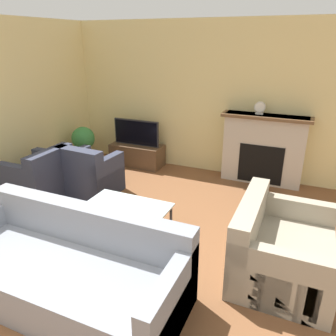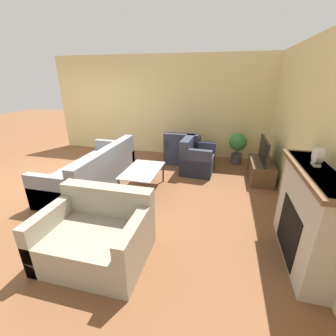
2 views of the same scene
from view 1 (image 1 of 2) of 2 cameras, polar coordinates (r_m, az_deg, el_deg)
The scene contains 11 objects.
wall_back at distance 6.13m, azimuth 5.50°, elevation 11.93°, with size 7.96×0.06×2.70m.
fireplace at distance 5.85m, azimuth 16.26°, elevation 3.38°, with size 1.46×0.37×1.20m.
tv_stand at distance 6.56m, azimuth -5.37°, elevation 2.30°, with size 1.04×0.46×0.42m.
tv at distance 6.42m, azimuth -5.53°, elevation 6.18°, with size 0.94×0.06×0.50m.
couch_sectional at distance 3.45m, azimuth -17.11°, elevation -16.75°, with size 2.35×1.00×0.82m.
couch_loveseat at distance 3.74m, azimuth 18.76°, elevation -13.49°, with size 0.96×1.24×0.82m.
armchair_by_window at distance 5.53m, azimuth -21.30°, elevation -1.91°, with size 0.76×0.87×0.82m.
armchair_accent at distance 5.45m, azimuth -13.47°, elevation -1.28°, with size 0.87×0.77×0.82m.
coffee_table at distance 4.10m, azimuth -7.35°, elevation -7.18°, with size 1.05×0.65×0.45m.
potted_plant at distance 6.58m, azimuth -14.49°, elevation 4.36°, with size 0.44×0.44×0.80m.
mantel_clock at distance 5.70m, azimuth 15.71°, elevation 10.08°, with size 0.18×0.07×0.21m.
Camera 1 is at (1.90, -1.05, 2.37)m, focal length 35.00 mm.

